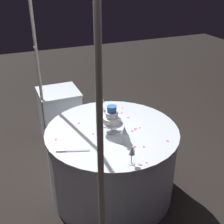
# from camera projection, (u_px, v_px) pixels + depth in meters

# --- Properties ---
(ground_plane) EXTENTS (12.00, 12.00, 0.00)m
(ground_plane) POSITION_uv_depth(u_px,v_px,m) (112.00, 190.00, 3.21)
(ground_plane) COLOR black
(decorative_arch) EXTENTS (2.14, 0.05, 2.19)m
(decorative_arch) POSITION_uv_depth(u_px,v_px,m) (56.00, 72.00, 2.38)
(decorative_arch) COLOR #B7B29E
(decorative_arch) RESTS_ON ground
(main_table) EXTENTS (1.32, 1.32, 0.77)m
(main_table) POSITION_uv_depth(u_px,v_px,m) (112.00, 161.00, 3.03)
(main_table) COLOR silver
(main_table) RESTS_ON ground
(side_table) EXTENTS (0.52, 0.52, 0.74)m
(side_table) POSITION_uv_depth(u_px,v_px,m) (60.00, 116.00, 3.95)
(side_table) COLOR silver
(side_table) RESTS_ON ground
(tiered_cake) EXTENTS (0.22, 0.22, 0.28)m
(tiered_cake) POSITION_uv_depth(u_px,v_px,m) (112.00, 118.00, 2.74)
(tiered_cake) COLOR silver
(tiered_cake) RESTS_ON main_table
(wine_glass_0) EXTENTS (0.06, 0.06, 0.18)m
(wine_glass_0) POSITION_uv_depth(u_px,v_px,m) (124.00, 131.00, 2.58)
(wine_glass_0) COLOR silver
(wine_glass_0) RESTS_ON main_table
(wine_glass_1) EXTENTS (0.06, 0.06, 0.16)m
(wine_glass_1) POSITION_uv_depth(u_px,v_px,m) (102.00, 100.00, 3.21)
(wine_glass_1) COLOR silver
(wine_glass_1) RESTS_ON main_table
(wine_glass_2) EXTENTS (0.06, 0.06, 0.16)m
(wine_glass_2) POSITION_uv_depth(u_px,v_px,m) (132.00, 152.00, 2.32)
(wine_glass_2) COLOR silver
(wine_glass_2) RESTS_ON main_table
(cake_knife) EXTENTS (0.12, 0.29, 0.01)m
(cake_knife) POSITION_uv_depth(u_px,v_px,m) (71.00, 151.00, 2.53)
(cake_knife) COLOR silver
(cake_knife) RESTS_ON main_table
(rose_petal_0) EXTENTS (0.03, 0.04, 0.00)m
(rose_petal_0) POSITION_uv_depth(u_px,v_px,m) (135.00, 147.00, 2.59)
(rose_petal_0) COLOR #EA6B84
(rose_petal_0) RESTS_ON main_table
(rose_petal_1) EXTENTS (0.04, 0.03, 0.00)m
(rose_petal_1) POSITION_uv_depth(u_px,v_px,m) (116.00, 117.00, 3.08)
(rose_petal_1) COLOR #EA6B84
(rose_petal_1) RESTS_ON main_table
(rose_petal_2) EXTENTS (0.04, 0.05, 0.00)m
(rose_petal_2) POSITION_uv_depth(u_px,v_px,m) (112.00, 108.00, 3.26)
(rose_petal_2) COLOR #EA6B84
(rose_petal_2) RESTS_ON main_table
(rose_petal_3) EXTENTS (0.04, 0.05, 0.00)m
(rose_petal_3) POSITION_uv_depth(u_px,v_px,m) (135.00, 129.00, 2.86)
(rose_petal_3) COLOR #EA6B84
(rose_petal_3) RESTS_ON main_table
(rose_petal_4) EXTENTS (0.04, 0.03, 0.00)m
(rose_petal_4) POSITION_uv_depth(u_px,v_px,m) (56.00, 139.00, 2.69)
(rose_petal_4) COLOR #EA6B84
(rose_petal_4) RESTS_ON main_table
(rose_petal_5) EXTENTS (0.04, 0.04, 0.00)m
(rose_petal_5) POSITION_uv_depth(u_px,v_px,m) (132.00, 131.00, 2.83)
(rose_petal_5) COLOR #EA6B84
(rose_petal_5) RESTS_ON main_table
(rose_petal_6) EXTENTS (0.04, 0.04, 0.00)m
(rose_petal_6) POSITION_uv_depth(u_px,v_px,m) (128.00, 117.00, 3.07)
(rose_petal_6) COLOR #EA6B84
(rose_petal_6) RESTS_ON main_table
(rose_petal_7) EXTENTS (0.04, 0.03, 0.00)m
(rose_petal_7) POSITION_uv_depth(u_px,v_px,m) (93.00, 134.00, 2.78)
(rose_petal_7) COLOR #EA6B84
(rose_petal_7) RESTS_ON main_table
(rose_petal_8) EXTENTS (0.03, 0.03, 0.00)m
(rose_petal_8) POSITION_uv_depth(u_px,v_px,m) (147.00, 163.00, 2.38)
(rose_petal_8) COLOR #EA6B84
(rose_petal_8) RESTS_ON main_table
(rose_petal_9) EXTENTS (0.04, 0.03, 0.00)m
(rose_petal_9) POSITION_uv_depth(u_px,v_px,m) (144.00, 147.00, 2.59)
(rose_petal_9) COLOR #EA6B84
(rose_petal_9) RESTS_ON main_table
(rose_petal_10) EXTENTS (0.03, 0.03, 0.00)m
(rose_petal_10) POSITION_uv_depth(u_px,v_px,m) (116.00, 105.00, 3.34)
(rose_petal_10) COLOR #EA6B84
(rose_petal_10) RESTS_ON main_table
(rose_petal_11) EXTENTS (0.04, 0.03, 0.00)m
(rose_petal_11) POSITION_uv_depth(u_px,v_px,m) (168.00, 141.00, 2.67)
(rose_petal_11) COLOR #EA6B84
(rose_petal_11) RESTS_ON main_table
(rose_petal_12) EXTENTS (0.02, 0.03, 0.00)m
(rose_petal_12) POSITION_uv_depth(u_px,v_px,m) (122.00, 113.00, 3.17)
(rose_petal_12) COLOR #EA6B84
(rose_petal_12) RESTS_ON main_table
(rose_petal_13) EXTENTS (0.04, 0.03, 0.00)m
(rose_petal_13) POSITION_uv_depth(u_px,v_px,m) (79.00, 123.00, 2.96)
(rose_petal_13) COLOR #EA6B84
(rose_petal_13) RESTS_ON main_table
(rose_petal_14) EXTENTS (0.04, 0.04, 0.00)m
(rose_petal_14) POSITION_uv_depth(u_px,v_px,m) (140.00, 164.00, 2.36)
(rose_petal_14) COLOR #EA6B84
(rose_petal_14) RESTS_ON main_table
(rose_petal_15) EXTENTS (0.03, 0.03, 0.00)m
(rose_petal_15) POSITION_uv_depth(u_px,v_px,m) (123.00, 108.00, 3.27)
(rose_petal_15) COLOR #EA6B84
(rose_petal_15) RESTS_ON main_table
(rose_petal_16) EXTENTS (0.03, 0.03, 0.00)m
(rose_petal_16) POSITION_uv_depth(u_px,v_px,m) (140.00, 128.00, 2.88)
(rose_petal_16) COLOR #EA6B84
(rose_petal_16) RESTS_ON main_table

